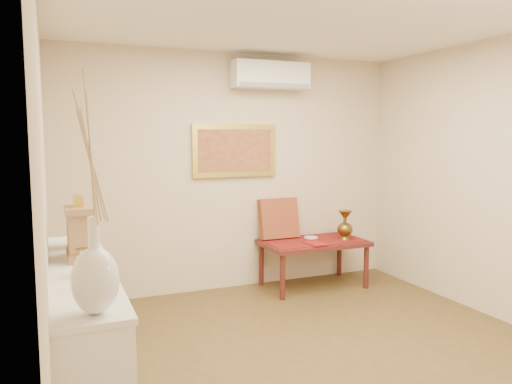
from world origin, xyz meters
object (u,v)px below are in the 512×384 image
white_vase (92,191)px  display_ledge (83,344)px  brass_urn_tall (345,222)px  wooden_chest (79,230)px  low_table (313,246)px  mantel_clock (80,231)px

white_vase → display_ledge: bearing=91.5°
brass_urn_tall → wooden_chest: 3.26m
wooden_chest → display_ledge: bearing=-93.1°
brass_urn_tall → display_ledge: 3.53m
white_vase → display_ledge: size_ratio=0.55×
wooden_chest → low_table: bearing=26.2°
display_ledge → low_table: display_ledge is taller
white_vase → mantel_clock: (-0.00, 1.11, -0.38)m
mantel_clock → low_table: (2.65, 1.65, -0.67)m
display_ledge → wooden_chest: bearing=86.9°
brass_urn_tall → wooden_chest: wooden_chest is taller
wooden_chest → mantel_clock: bearing=-91.7°
brass_urn_tall → display_ledge: bearing=-149.6°
wooden_chest → brass_urn_tall: bearing=21.8°
display_ledge → low_table: 3.27m
white_vase → brass_urn_tall: white_vase is taller
low_table → white_vase: bearing=-133.9°
white_vase → brass_urn_tall: bearing=41.4°
mantel_clock → wooden_chest: bearing=88.3°
brass_urn_tall → mantel_clock: 3.42m
wooden_chest → white_vase: bearing=-90.3°
display_ledge → mantel_clock: 0.70m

